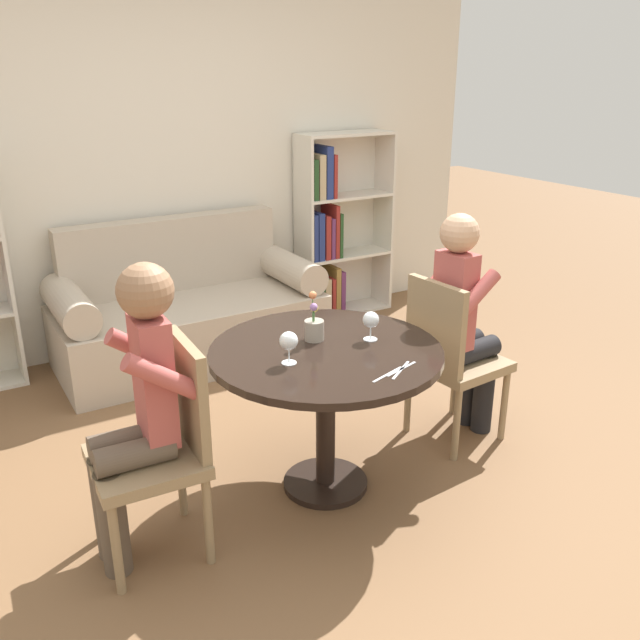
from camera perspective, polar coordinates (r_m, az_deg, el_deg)
name	(u,v)px	position (r m, az deg, el deg)	size (l,w,h in m)	color
ground_plane	(325,485)	(3.33, 0.46, -13.73)	(16.00, 16.00, 0.00)	brown
back_wall	(154,150)	(4.80, -13.78, 13.73)	(5.20, 0.05, 2.70)	silver
round_table	(326,374)	(3.04, 0.49, -4.56)	(1.04, 1.04, 0.71)	black
couch	(188,314)	(4.64, -11.08, 0.48)	(1.73, 0.80, 0.92)	#B7A893
bookshelf_right	(332,232)	(5.32, 1.02, 7.38)	(0.76, 0.28, 1.41)	silver
chair_left	(163,441)	(2.78, -13.07, -9.93)	(0.44, 0.44, 0.90)	#937A56
chair_right	(450,354)	(3.54, 10.86, -2.83)	(0.45, 0.45, 0.90)	#937A56
person_left	(137,408)	(2.68, -15.19, -7.20)	(0.43, 0.35, 1.22)	brown
person_right	(464,323)	(3.55, 11.99, -0.26)	(0.43, 0.36, 1.22)	black
wine_glass_left	(289,342)	(2.81, -2.65, -1.86)	(0.08, 0.08, 0.14)	white
wine_glass_right	(371,321)	(3.06, 4.30, -0.06)	(0.07, 0.07, 0.13)	white
flower_vase	(314,326)	(3.06, -0.50, -0.51)	(0.09, 0.09, 0.24)	#9E9384
knife_left_setting	(388,374)	(2.76, 5.71, -4.58)	(0.18, 0.07, 0.00)	silver
fork_left_setting	(401,370)	(2.80, 6.82, -4.21)	(0.16, 0.11, 0.00)	silver
knife_right_setting	(402,369)	(2.81, 6.88, -4.12)	(0.19, 0.06, 0.00)	silver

